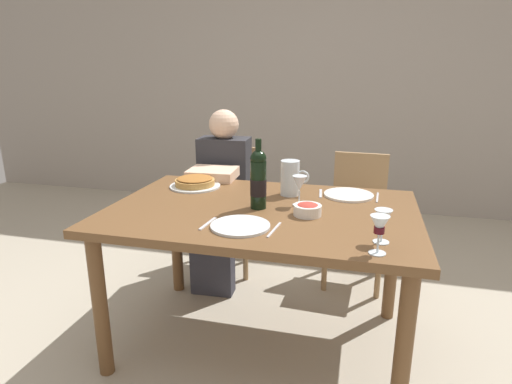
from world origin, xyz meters
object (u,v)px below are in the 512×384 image
(salad_bowl, at_px, (308,209))
(diner_left, at_px, (221,193))
(dining_table, at_px, (262,226))
(baked_tart, at_px, (195,182))
(chair_right, at_px, (357,210))
(dinner_plate_left_setting, at_px, (349,195))
(dinner_plate_right_setting, at_px, (240,226))
(chair_left, at_px, (230,200))
(water_pitcher, at_px, (290,180))
(wine_glass_right_diner, at_px, (300,184))
(wine_glass_centre, at_px, (379,227))
(wine_glass_left_diner, at_px, (383,219))
(wine_bottle, at_px, (258,179))

(salad_bowl, xyz_separation_m, diner_left, (-0.68, 0.71, -0.17))
(dining_table, bearing_deg, baked_tart, 148.70)
(baked_tart, xyz_separation_m, chair_right, (0.92, 0.60, -0.29))
(salad_bowl, height_order, dinner_plate_left_setting, salad_bowl)
(baked_tart, bearing_deg, dining_table, -31.30)
(dinner_plate_right_setting, bearing_deg, diner_left, 113.84)
(chair_left, xyz_separation_m, chair_right, (0.91, -0.01, 0.00))
(water_pitcher, height_order, wine_glass_right_diner, water_pitcher)
(dining_table, height_order, chair_left, chair_left)
(dining_table, distance_m, baked_tart, 0.56)
(water_pitcher, height_order, chair_right, water_pitcher)
(dinner_plate_left_setting, bearing_deg, wine_glass_centre, -79.46)
(wine_glass_right_diner, xyz_separation_m, diner_left, (-0.61, 0.57, -0.25))
(wine_glass_left_diner, height_order, chair_right, wine_glass_left_diner)
(dining_table, height_order, dinner_plate_left_setting, dinner_plate_left_setting)
(chair_right, bearing_deg, dining_table, 65.96)
(dining_table, xyz_separation_m, wine_glass_left_diner, (0.56, -0.30, 0.19))
(dining_table, relative_size, chair_right, 1.72)
(wine_bottle, distance_m, wine_glass_left_diner, 0.65)
(wine_glass_left_diner, height_order, dinner_plate_right_setting, wine_glass_left_diner)
(salad_bowl, height_order, wine_glass_centre, wine_glass_centre)
(dinner_plate_right_setting, height_order, chair_right, chair_right)
(diner_left, bearing_deg, salad_bowl, 130.50)
(chair_left, bearing_deg, wine_bottle, 112.90)
(water_pitcher, bearing_deg, dinner_plate_left_setting, 10.67)
(salad_bowl, bearing_deg, wine_glass_centre, -49.63)
(wine_bottle, xyz_separation_m, dinner_plate_left_setting, (0.42, 0.32, -0.14))
(chair_right, bearing_deg, wine_glass_right_diner, 73.44)
(water_pitcher, bearing_deg, wine_glass_centre, -56.44)
(wine_glass_right_diner, height_order, wine_glass_centre, wine_glass_right_diner)
(wine_bottle, relative_size, water_pitcher, 1.81)
(salad_bowl, xyz_separation_m, wine_glass_centre, (0.31, -0.36, 0.08))
(wine_bottle, relative_size, dinner_plate_left_setting, 1.30)
(chair_left, height_order, diner_left, diner_left)
(water_pitcher, bearing_deg, wine_glass_left_diner, -50.45)
(wine_bottle, height_order, diner_left, diner_left)
(wine_bottle, bearing_deg, dinner_plate_right_setting, -92.38)
(wine_bottle, height_order, salad_bowl, wine_bottle)
(chair_left, bearing_deg, dinner_plate_left_setting, 142.98)
(chair_left, bearing_deg, dinner_plate_right_setting, 106.89)
(diner_left, bearing_deg, water_pitcher, 140.22)
(diner_left, bearing_deg, wine_glass_left_diner, 133.11)
(wine_bottle, relative_size, wine_glass_right_diner, 2.25)
(wine_bottle, bearing_deg, chair_left, 115.90)
(wine_bottle, bearing_deg, wine_glass_right_diner, 25.85)
(wine_bottle, height_order, chair_left, wine_bottle)
(wine_bottle, distance_m, dinner_plate_right_setting, 0.31)
(dinner_plate_right_setting, bearing_deg, wine_bottle, 87.62)
(salad_bowl, height_order, wine_glass_right_diner, wine_glass_right_diner)
(water_pitcher, relative_size, diner_left, 0.16)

